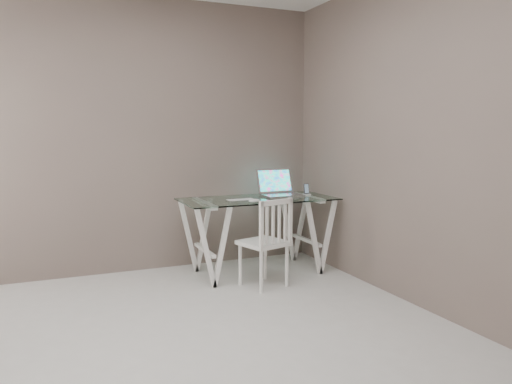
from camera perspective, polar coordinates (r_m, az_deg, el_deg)
room at (r=2.86m, az=-9.96°, el=13.21°), size 4.50×4.52×2.71m
desk at (r=4.94m, az=0.22°, el=-4.91°), size 1.50×0.70×0.75m
chair at (r=4.46m, az=1.41°, el=-5.35°), size 0.46×0.46×0.81m
laptop at (r=5.12m, az=2.63°, el=0.34°), size 0.39×0.36×0.27m
keyboard at (r=4.74m, az=-1.74°, el=-0.91°), size 0.27×0.12×0.01m
mouse at (r=4.59m, az=-0.19°, el=-1.00°), size 0.11×0.07×0.04m
phone_dock at (r=5.15m, az=5.80°, el=0.01°), size 0.06×0.06×0.12m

